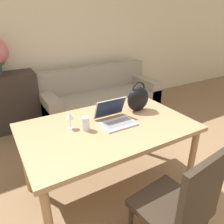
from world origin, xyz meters
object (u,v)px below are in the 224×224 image
(wine_glass, at_px, (70,117))
(laptop, at_px, (114,116))
(chair, at_px, (181,205))
(couch, at_px, (100,100))
(drinking_glass, at_px, (86,124))
(handbag, at_px, (138,99))

(wine_glass, bearing_deg, laptop, -12.20)
(chair, relative_size, wine_glass, 6.48)
(chair, distance_m, couch, 2.54)
(chair, height_order, wine_glass, chair)
(couch, bearing_deg, drinking_glass, -121.18)
(drinking_glass, bearing_deg, wine_glass, 139.23)
(chair, xyz_separation_m, handbag, (0.33, 0.94, 0.36))
(drinking_glass, bearing_deg, handbag, 9.25)
(handbag, bearing_deg, laptop, -164.09)
(laptop, xyz_separation_m, handbag, (0.33, 0.09, 0.07))
(couch, height_order, wine_glass, wine_glass)
(chair, height_order, laptop, laptop)
(couch, bearing_deg, chair, -105.63)
(drinking_glass, bearing_deg, chair, -71.41)
(laptop, xyz_separation_m, wine_glass, (-0.39, 0.08, 0.05))
(chair, distance_m, drinking_glass, 0.94)
(laptop, bearing_deg, couch, 66.82)
(laptop, height_order, wine_glass, laptop)
(couch, relative_size, drinking_glass, 16.82)
(chair, bearing_deg, drinking_glass, 101.71)
(chair, bearing_deg, couch, 67.48)
(laptop, distance_m, wine_glass, 0.40)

